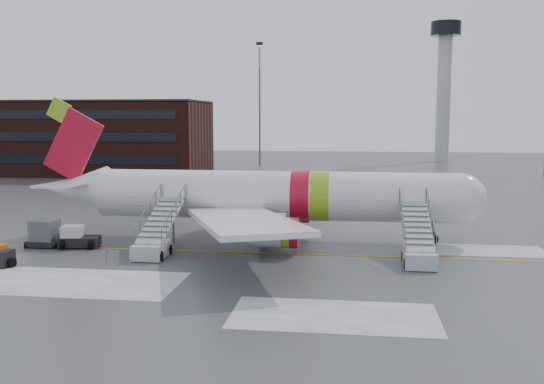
# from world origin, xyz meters

# --- Properties ---
(ground) EXTENTS (260.00, 260.00, 0.00)m
(ground) POSITION_xyz_m (0.00, 0.00, 0.00)
(ground) COLOR #494C4F
(ground) RESTS_ON ground
(airliner) EXTENTS (35.03, 32.97, 11.18)m
(airliner) POSITION_xyz_m (3.85, 4.01, 3.42)
(airliner) COLOR white
(airliner) RESTS_ON ground
(airstair_fwd) EXTENTS (2.05, 7.70, 3.48)m
(airstair_fwd) POSITION_xyz_m (15.10, -2.53, 1.06)
(airstair_fwd) COLOR #AFB2B7
(airstair_fwd) RESTS_ON ground
(airstair_aft) EXTENTS (2.05, 7.70, 3.48)m
(airstair_aft) POSITION_xyz_m (-2.78, -2.53, 1.06)
(airstair_aft) COLOR #A8AAAF
(airstair_aft) RESTS_ON ground
(pushback_tug) EXTENTS (3.04, 2.46, 1.62)m
(pushback_tug) POSITION_xyz_m (-9.32, -0.92, 0.72)
(pushback_tug) COLOR black
(pushback_tug) RESTS_ON ground
(uld_container) EXTENTS (2.45, 1.88, 1.99)m
(uld_container) POSITION_xyz_m (-11.84, -0.89, 0.93)
(uld_container) COLOR black
(uld_container) RESTS_ON ground
(terminal_building) EXTENTS (62.00, 16.11, 12.30)m
(terminal_building) POSITION_xyz_m (-45.00, 54.98, 6.20)
(terminal_building) COLOR #3F1E16
(terminal_building) RESTS_ON ground
(control_tower) EXTENTS (6.40, 6.40, 30.00)m
(control_tower) POSITION_xyz_m (30.00, 95.00, 18.75)
(control_tower) COLOR #B2B5BA
(control_tower) RESTS_ON ground
(light_mast_far_n) EXTENTS (1.20, 1.20, 24.25)m
(light_mast_far_n) POSITION_xyz_m (-8.00, 78.00, 13.84)
(light_mast_far_n) COLOR #595B60
(light_mast_far_n) RESTS_ON ground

